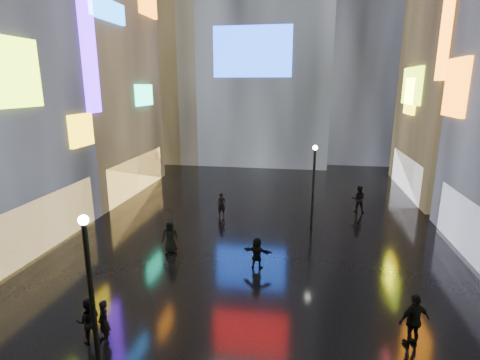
# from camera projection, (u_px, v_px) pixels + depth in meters

# --- Properties ---
(ground) EXTENTS (140.00, 140.00, 0.00)m
(ground) POSITION_uv_depth(u_px,v_px,m) (261.00, 225.00, 23.95)
(ground) COLOR black
(ground) RESTS_ON ground
(building_left_far) EXTENTS (10.28, 12.00, 22.00)m
(building_left_far) POSITION_uv_depth(u_px,v_px,m) (71.00, 56.00, 29.59)
(building_left_far) COLOR black
(building_left_far) RESTS_ON ground
(tower_flank_right) EXTENTS (12.00, 12.00, 34.00)m
(tower_flank_right) POSITION_uv_depth(u_px,v_px,m) (366.00, 11.00, 43.14)
(tower_flank_right) COLOR black
(tower_flank_right) RESTS_ON ground
(tower_flank_left) EXTENTS (10.00, 10.00, 26.00)m
(tower_flank_left) POSITION_uv_depth(u_px,v_px,m) (166.00, 48.00, 44.06)
(tower_flank_left) COLOR black
(tower_flank_left) RESTS_ON ground
(lamp_near) EXTENTS (0.30, 0.30, 5.20)m
(lamp_near) POSITION_uv_depth(u_px,v_px,m) (91.00, 288.00, 10.98)
(lamp_near) COLOR black
(lamp_near) RESTS_ON ground
(lamp_far) EXTENTS (0.30, 0.30, 5.20)m
(lamp_far) POSITION_uv_depth(u_px,v_px,m) (313.00, 181.00, 23.07)
(lamp_far) COLOR black
(lamp_far) RESTS_ON ground
(pedestrian_1) EXTENTS (1.02, 0.95, 1.67)m
(pedestrian_1) POSITION_uv_depth(u_px,v_px,m) (89.00, 321.00, 12.89)
(pedestrian_1) COLOR black
(pedestrian_1) RESTS_ON ground
(pedestrian_3) EXTENTS (1.22, 0.87, 1.93)m
(pedestrian_3) POSITION_uv_depth(u_px,v_px,m) (414.00, 320.00, 12.70)
(pedestrian_3) COLOR black
(pedestrian_3) RESTS_ON ground
(pedestrian_4) EXTENTS (1.00, 0.79, 1.79)m
(pedestrian_4) POSITION_uv_depth(u_px,v_px,m) (170.00, 237.00, 19.89)
(pedestrian_4) COLOR black
(pedestrian_4) RESTS_ON ground
(pedestrian_5) EXTENTS (1.50, 0.69, 1.56)m
(pedestrian_5) POSITION_uv_depth(u_px,v_px,m) (257.00, 253.00, 18.19)
(pedestrian_5) COLOR black
(pedestrian_5) RESTS_ON ground
(pedestrian_6) EXTENTS (0.69, 0.61, 1.60)m
(pedestrian_6) POSITION_uv_depth(u_px,v_px,m) (222.00, 205.00, 25.50)
(pedestrian_6) COLOR black
(pedestrian_6) RESTS_ON ground
(pedestrian_7) EXTENTS (1.00, 0.82, 1.89)m
(pedestrian_7) POSITION_uv_depth(u_px,v_px,m) (359.00, 199.00, 26.26)
(pedestrian_7) COLOR black
(pedestrian_7) RESTS_ON ground
(umbrella_2) EXTENTS (1.11, 1.12, 0.81)m
(umbrella_2) POSITION_uv_depth(u_px,v_px,m) (169.00, 213.00, 19.57)
(umbrella_2) COLOR black
(umbrella_2) RESTS_ON pedestrian_4
(pedestrian_8) EXTENTS (0.68, 0.66, 1.57)m
(pedestrian_8) POSITION_uv_depth(u_px,v_px,m) (104.00, 322.00, 12.91)
(pedestrian_8) COLOR black
(pedestrian_8) RESTS_ON ground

